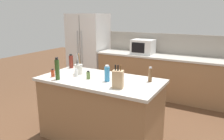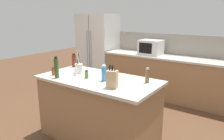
% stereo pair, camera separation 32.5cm
% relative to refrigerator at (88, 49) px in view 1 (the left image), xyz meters
% --- Properties ---
extents(ground_plane, '(14.00, 14.00, 0.00)m').
position_rel_refrigerator_xyz_m(ground_plane, '(1.78, -2.25, -0.92)').
color(ground_plane, brown).
extents(back_counter_run, '(3.12, 0.66, 0.94)m').
position_rel_refrigerator_xyz_m(back_counter_run, '(2.08, -0.05, -0.45)').
color(back_counter_run, '#936B47').
rests_on(back_counter_run, ground_plane).
extents(wall_backsplash, '(3.08, 0.03, 0.46)m').
position_rel_refrigerator_xyz_m(wall_backsplash, '(2.08, 0.27, 0.25)').
color(wall_backsplash, gray).
rests_on(wall_backsplash, back_counter_run).
extents(kitchen_island, '(1.74, 0.88, 0.94)m').
position_rel_refrigerator_xyz_m(kitchen_island, '(1.78, -2.25, -0.45)').
color(kitchen_island, '#936B47').
rests_on(kitchen_island, ground_plane).
extents(refrigerator, '(0.97, 0.75, 1.84)m').
position_rel_refrigerator_xyz_m(refrigerator, '(0.00, 0.00, 0.00)').
color(refrigerator, white).
rests_on(refrigerator, ground_plane).
extents(microwave, '(0.49, 0.39, 0.33)m').
position_rel_refrigerator_xyz_m(microwave, '(1.57, -0.05, 0.18)').
color(microwave, white).
rests_on(microwave, back_counter_run).
extents(knife_block, '(0.15, 0.13, 0.29)m').
position_rel_refrigerator_xyz_m(knife_block, '(2.19, -2.47, 0.13)').
color(knife_block, tan).
rests_on(knife_block, kitchen_island).
extents(utensil_crock, '(0.12, 0.12, 0.32)m').
position_rel_refrigerator_xyz_m(utensil_crock, '(1.36, -2.19, 0.10)').
color(utensil_crock, beige).
rests_on(utensil_crock, kitchen_island).
extents(salt_shaker, '(0.05, 0.05, 0.12)m').
position_rel_refrigerator_xyz_m(salt_shaker, '(1.42, -2.31, 0.07)').
color(salt_shaker, silver).
rests_on(salt_shaker, kitchen_island).
extents(olive_oil_bottle, '(0.06, 0.06, 0.31)m').
position_rel_refrigerator_xyz_m(olive_oil_bottle, '(1.29, -2.56, 0.17)').
color(olive_oil_bottle, '#2D4C1E').
rests_on(olive_oil_bottle, kitchen_island).
extents(spice_jar_oregano, '(0.05, 0.05, 0.12)m').
position_rel_refrigerator_xyz_m(spice_jar_oregano, '(1.64, -2.33, 0.07)').
color(spice_jar_oregano, '#567038').
rests_on(spice_jar_oregano, kitchen_island).
extents(vinegar_bottle, '(0.07, 0.07, 0.24)m').
position_rel_refrigerator_xyz_m(vinegar_bottle, '(1.01, -1.93, 0.13)').
color(vinegar_bottle, maroon).
rests_on(vinegar_bottle, kitchen_island).
extents(spice_jar_paprika, '(0.05, 0.05, 0.12)m').
position_rel_refrigerator_xyz_m(spice_jar_paprika, '(1.13, -2.49, 0.07)').
color(spice_jar_paprika, '#B73D1E').
rests_on(spice_jar_paprika, kitchen_island).
extents(pepper_grinder, '(0.05, 0.05, 0.20)m').
position_rel_refrigerator_xyz_m(pepper_grinder, '(2.44, -2.03, 0.11)').
color(pepper_grinder, brown).
rests_on(pepper_grinder, kitchen_island).
extents(dish_soap_bottle, '(0.07, 0.07, 0.23)m').
position_rel_refrigerator_xyz_m(dish_soap_bottle, '(1.93, -2.30, 0.12)').
color(dish_soap_bottle, '#3384BC').
rests_on(dish_soap_bottle, kitchen_island).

